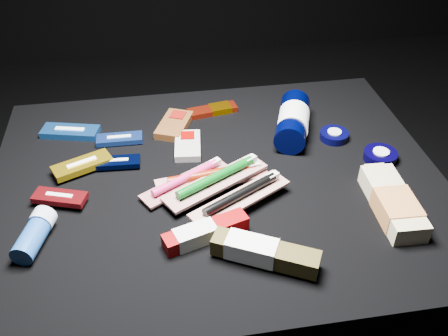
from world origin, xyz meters
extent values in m
plane|color=black|center=(0.00, 0.00, 0.00)|extent=(3.00, 3.00, 0.00)
cube|color=black|center=(0.00, 0.00, 0.20)|extent=(0.98, 0.78, 0.40)
cube|color=#1C59B0|center=(-0.33, 0.23, 0.41)|extent=(0.15, 0.08, 0.02)
cube|color=silver|center=(-0.33, 0.23, 0.41)|extent=(0.07, 0.03, 0.02)
cube|color=#1C3E93|center=(-0.21, 0.18, 0.41)|extent=(0.11, 0.04, 0.01)
cube|color=silver|center=(-0.21, 0.18, 0.41)|extent=(0.06, 0.01, 0.01)
cube|color=black|center=(-0.22, 0.08, 0.41)|extent=(0.11, 0.05, 0.01)
cube|color=beige|center=(-0.22, 0.08, 0.41)|extent=(0.05, 0.01, 0.01)
cube|color=#B49312|center=(-0.29, 0.08, 0.41)|extent=(0.14, 0.10, 0.01)
cube|color=white|center=(-0.29, 0.08, 0.42)|extent=(0.07, 0.04, 0.02)
cube|color=maroon|center=(-0.33, -0.03, 0.42)|extent=(0.12, 0.07, 0.01)
cube|color=silver|center=(-0.33, -0.03, 0.42)|extent=(0.06, 0.03, 0.01)
cube|color=#593215|center=(-0.08, 0.21, 0.41)|extent=(0.11, 0.14, 0.02)
cube|color=#660E0A|center=(-0.06, 0.24, 0.41)|extent=(0.05, 0.05, 0.02)
cube|color=#9F9F99|center=(-0.05, 0.12, 0.41)|extent=(0.07, 0.11, 0.02)
cube|color=#710200|center=(-0.05, 0.15, 0.41)|extent=(0.04, 0.04, 0.02)
cube|color=maroon|center=(0.03, 0.27, 0.41)|extent=(0.13, 0.06, 0.01)
cube|color=#9B6203|center=(0.05, 0.28, 0.41)|extent=(0.06, 0.05, 0.02)
cylinder|color=black|center=(0.20, 0.14, 0.44)|extent=(0.13, 0.20, 0.07)
cylinder|color=white|center=(0.20, 0.14, 0.44)|extent=(0.10, 0.10, 0.08)
cylinder|color=black|center=(0.24, 0.24, 0.44)|extent=(0.03, 0.03, 0.03)
cube|color=black|center=(0.25, 0.26, 0.43)|extent=(0.03, 0.04, 0.02)
cylinder|color=black|center=(0.30, 0.11, 0.41)|extent=(0.07, 0.07, 0.02)
cylinder|color=beige|center=(0.30, 0.11, 0.41)|extent=(0.03, 0.03, 0.02)
cylinder|color=black|center=(0.38, 0.01, 0.41)|extent=(0.08, 0.08, 0.02)
cylinder|color=white|center=(0.38, 0.01, 0.41)|extent=(0.04, 0.04, 0.02)
cube|color=beige|center=(0.33, -0.15, 0.42)|extent=(0.08, 0.20, 0.04)
cube|color=#C87C3F|center=(0.33, -0.18, 0.42)|extent=(0.08, 0.09, 0.04)
cube|color=beige|center=(0.33, -0.06, 0.42)|extent=(0.04, 0.02, 0.03)
cylinder|color=navy|center=(-0.37, -0.15, 0.42)|extent=(0.06, 0.09, 0.04)
cylinder|color=#ACBED1|center=(-0.35, -0.10, 0.42)|extent=(0.05, 0.04, 0.05)
cube|color=silver|center=(-0.01, 0.00, 0.40)|extent=(0.25, 0.09, 0.01)
cylinder|color=#631404|center=(-0.01, 0.00, 0.42)|extent=(0.19, 0.04, 0.02)
cube|color=#B9B8B4|center=(0.08, 0.01, 0.42)|extent=(0.03, 0.02, 0.01)
cube|color=#A7A19C|center=(-0.07, -0.01, 0.41)|extent=(0.20, 0.15, 0.01)
cylinder|color=#C42165|center=(-0.07, -0.01, 0.42)|extent=(0.15, 0.10, 0.02)
cube|color=silver|center=(0.00, 0.03, 0.42)|extent=(0.03, 0.02, 0.01)
cube|color=#BAB2AE|center=(-0.01, -0.03, 0.42)|extent=(0.24, 0.17, 0.01)
cylinder|color=#035010|center=(-0.01, -0.03, 0.43)|extent=(0.18, 0.11, 0.02)
cube|color=beige|center=(0.07, 0.01, 0.43)|extent=(0.03, 0.03, 0.01)
cube|color=silver|center=(0.03, -0.10, 0.42)|extent=(0.22, 0.16, 0.01)
cylinder|color=black|center=(0.03, -0.10, 0.44)|extent=(0.16, 0.10, 0.02)
cube|color=silver|center=(0.11, -0.06, 0.44)|extent=(0.03, 0.03, 0.01)
cube|color=#7A0102|center=(-0.05, -0.17, 0.41)|extent=(0.17, 0.09, 0.03)
cube|color=silver|center=(-0.07, -0.18, 0.42)|extent=(0.09, 0.06, 0.03)
cube|color=#3D3311|center=(0.05, -0.25, 0.42)|extent=(0.19, 0.13, 0.03)
cube|color=silver|center=(0.02, -0.24, 0.42)|extent=(0.10, 0.08, 0.04)
camera|label=1|loc=(-0.12, -0.83, 1.09)|focal=40.00mm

